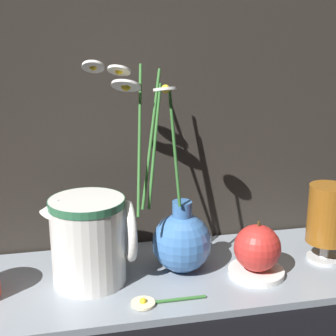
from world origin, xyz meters
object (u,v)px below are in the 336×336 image
(ceramic_pitcher, at_px, (90,238))
(vase_with_flowers, at_px, (180,235))
(tea_glass, at_px, (328,216))
(orange_fruit, at_px, (257,248))

(ceramic_pitcher, bearing_deg, vase_with_flowers, 4.21)
(ceramic_pitcher, relative_size, tea_glass, 1.10)
(vase_with_flowers, xyz_separation_m, orange_fruit, (0.12, -0.04, -0.02))
(tea_glass, bearing_deg, vase_with_flowers, 175.93)
(ceramic_pitcher, relative_size, orange_fruit, 1.78)
(orange_fruit, bearing_deg, ceramic_pitcher, 172.82)
(ceramic_pitcher, bearing_deg, tea_glass, -1.07)
(vase_with_flowers, height_order, ceramic_pitcher, vase_with_flowers)
(tea_glass, bearing_deg, ceramic_pitcher, 178.93)
(ceramic_pitcher, height_order, tea_glass, ceramic_pitcher)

